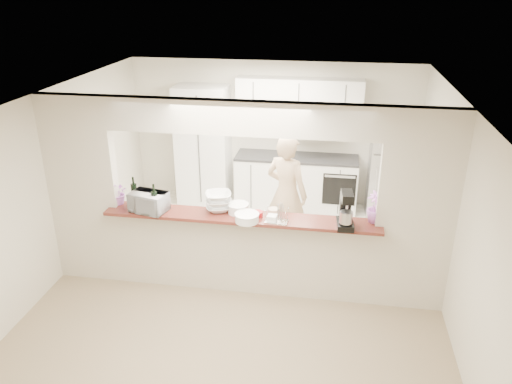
% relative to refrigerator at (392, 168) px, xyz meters
% --- Properties ---
extents(floor, '(6.00, 6.00, 0.00)m').
position_rel_refrigerator_xyz_m(floor, '(-2.05, -2.65, -0.85)').
color(floor, gray).
rests_on(floor, ground).
extents(tile_overlay, '(5.00, 2.90, 0.01)m').
position_rel_refrigerator_xyz_m(tile_overlay, '(-2.05, -1.10, -0.84)').
color(tile_overlay, silver).
rests_on(tile_overlay, floor).
extents(partition, '(5.00, 0.15, 2.50)m').
position_rel_refrigerator_xyz_m(partition, '(-2.05, -2.65, 0.63)').
color(partition, beige).
rests_on(partition, floor).
extents(bar_counter, '(3.40, 0.38, 1.09)m').
position_rel_refrigerator_xyz_m(bar_counter, '(-2.05, -2.65, -0.27)').
color(bar_counter, beige).
rests_on(bar_counter, floor).
extents(kitchen_cabinets, '(3.15, 0.62, 2.25)m').
position_rel_refrigerator_xyz_m(kitchen_cabinets, '(-2.24, 0.07, 0.12)').
color(kitchen_cabinets, white).
rests_on(kitchen_cabinets, floor).
extents(refrigerator, '(0.75, 0.70, 1.70)m').
position_rel_refrigerator_xyz_m(refrigerator, '(0.00, 0.00, 0.00)').
color(refrigerator, '#B8B8BD').
rests_on(refrigerator, floor).
extents(flower_left, '(0.28, 0.25, 0.30)m').
position_rel_refrigerator_xyz_m(flower_left, '(-3.65, -2.60, 0.39)').
color(flower_left, '#D470B9').
rests_on(flower_left, bar_counter).
extents(wine_bottle_a, '(0.08, 0.08, 0.39)m').
position_rel_refrigerator_xyz_m(wine_bottle_a, '(-3.10, -2.80, 0.39)').
color(wine_bottle_a, black).
rests_on(wine_bottle_a, bar_counter).
extents(wine_bottle_b, '(0.07, 0.07, 0.37)m').
position_rel_refrigerator_xyz_m(wine_bottle_b, '(-3.45, -2.58, 0.39)').
color(wine_bottle_b, black).
rests_on(wine_bottle_b, bar_counter).
extents(toaster_oven, '(0.50, 0.39, 0.24)m').
position_rel_refrigerator_xyz_m(toaster_oven, '(-3.20, -2.75, 0.36)').
color(toaster_oven, '#B3B3B8').
rests_on(toaster_oven, bar_counter).
extents(serving_bowls, '(0.40, 0.40, 0.24)m').
position_rel_refrigerator_xyz_m(serving_bowls, '(-2.35, -2.60, 0.36)').
color(serving_bowls, white).
rests_on(serving_bowls, bar_counter).
extents(plate_stack_a, '(0.26, 0.26, 0.12)m').
position_rel_refrigerator_xyz_m(plate_stack_a, '(-2.10, -2.62, 0.30)').
color(plate_stack_a, white).
rests_on(plate_stack_a, bar_counter).
extents(plate_stack_b, '(0.29, 0.29, 0.10)m').
position_rel_refrigerator_xyz_m(plate_stack_b, '(-1.95, -2.84, 0.29)').
color(plate_stack_b, white).
rests_on(plate_stack_b, bar_counter).
extents(red_bowl, '(0.13, 0.13, 0.06)m').
position_rel_refrigerator_xyz_m(red_bowl, '(-1.85, -2.68, 0.27)').
color(red_bowl, maroon).
rests_on(red_bowl, bar_counter).
extents(tan_bowl, '(0.14, 0.14, 0.07)m').
position_rel_refrigerator_xyz_m(tan_bowl, '(-1.66, -2.57, 0.27)').
color(tan_bowl, tan).
rests_on(tan_bowl, bar_counter).
extents(utensil_caddy, '(0.28, 0.18, 0.25)m').
position_rel_refrigerator_xyz_m(utensil_caddy, '(-1.60, -2.80, 0.34)').
color(utensil_caddy, silver).
rests_on(utensil_caddy, bar_counter).
extents(stand_mixer, '(0.21, 0.32, 0.44)m').
position_rel_refrigerator_xyz_m(stand_mixer, '(-0.80, -2.79, 0.44)').
color(stand_mixer, black).
rests_on(stand_mixer, bar_counter).
extents(flower_right, '(0.28, 0.28, 0.38)m').
position_rel_refrigerator_xyz_m(flower_right, '(-0.45, -2.60, 0.43)').
color(flower_right, '#C972D4').
rests_on(flower_right, bar_counter).
extents(person, '(0.77, 0.66, 1.78)m').
position_rel_refrigerator_xyz_m(person, '(-1.61, -1.50, 0.04)').
color(person, tan).
rests_on(person, floor).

